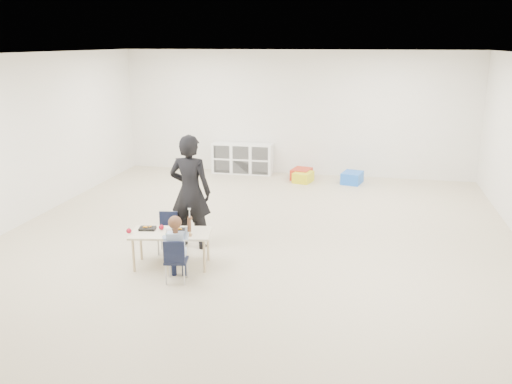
% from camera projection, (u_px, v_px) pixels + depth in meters
% --- Properties ---
extents(room, '(9.00, 9.02, 2.80)m').
position_uv_depth(room, '(255.00, 151.00, 8.02)').
color(room, '#BEAF92').
rests_on(room, ground).
extents(table, '(1.14, 0.71, 0.49)m').
position_uv_depth(table, '(172.00, 249.00, 7.37)').
color(table, beige).
rests_on(table, ground).
extents(chair_near, '(0.33, 0.31, 0.59)m').
position_uv_depth(chair_near, '(176.00, 260.00, 6.88)').
color(chair_near, black).
rests_on(chair_near, ground).
extents(chair_far, '(0.33, 0.31, 0.59)m').
position_uv_depth(chair_far, '(167.00, 233.00, 7.83)').
color(chair_far, black).
rests_on(chair_far, ground).
extents(child, '(0.45, 0.45, 0.92)m').
position_uv_depth(child, '(176.00, 247.00, 6.84)').
color(child, '#B7D2F8').
rests_on(child, chair_near).
extents(lunch_tray_near, '(0.24, 0.20, 0.03)m').
position_uv_depth(lunch_tray_near, '(178.00, 230.00, 7.33)').
color(lunch_tray_near, black).
rests_on(lunch_tray_near, table).
extents(lunch_tray_far, '(0.24, 0.20, 0.03)m').
position_uv_depth(lunch_tray_far, '(147.00, 228.00, 7.40)').
color(lunch_tray_far, black).
rests_on(lunch_tray_far, table).
extents(milk_carton, '(0.08, 0.08, 0.10)m').
position_uv_depth(milk_carton, '(169.00, 232.00, 7.17)').
color(milk_carton, white).
rests_on(milk_carton, table).
extents(bread_roll, '(0.09, 0.09, 0.07)m').
position_uv_depth(bread_roll, '(187.00, 233.00, 7.18)').
color(bread_roll, tan).
rests_on(bread_roll, table).
extents(apple_near, '(0.07, 0.07, 0.07)m').
position_uv_depth(apple_near, '(161.00, 227.00, 7.38)').
color(apple_near, maroon).
rests_on(apple_near, table).
extents(apple_far, '(0.07, 0.07, 0.07)m').
position_uv_depth(apple_far, '(129.00, 231.00, 7.25)').
color(apple_far, maroon).
rests_on(apple_far, table).
extents(cubby_shelf, '(1.40, 0.40, 0.70)m').
position_uv_depth(cubby_shelf, '(243.00, 158.00, 12.57)').
color(cubby_shelf, white).
rests_on(cubby_shelf, ground).
extents(adult, '(0.64, 0.43, 1.70)m').
position_uv_depth(adult, '(190.00, 192.00, 7.91)').
color(adult, black).
rests_on(adult, ground).
extents(bin_red, '(0.47, 0.56, 0.24)m').
position_uv_depth(bin_red, '(301.00, 174.00, 12.07)').
color(bin_red, red).
rests_on(bin_red, ground).
extents(bin_yellow, '(0.46, 0.53, 0.22)m').
position_uv_depth(bin_yellow, '(303.00, 177.00, 11.83)').
color(bin_yellow, '#D2C816').
rests_on(bin_yellow, ground).
extents(bin_blue, '(0.50, 0.58, 0.25)m').
position_uv_depth(bin_blue, '(352.00, 178.00, 11.73)').
color(bin_blue, blue).
rests_on(bin_blue, ground).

